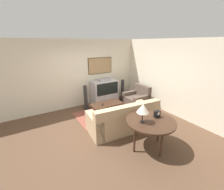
# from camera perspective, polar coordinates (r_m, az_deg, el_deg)

# --- Properties ---
(ground_plane) EXTENTS (12.00, 12.00, 0.00)m
(ground_plane) POSITION_cam_1_polar(r_m,az_deg,el_deg) (4.91, -2.57, -12.14)
(ground_plane) COLOR brown
(wall_back) EXTENTS (12.00, 0.10, 2.70)m
(wall_back) POSITION_cam_1_polar(r_m,az_deg,el_deg) (6.25, -12.34, 7.82)
(wall_back) COLOR beige
(wall_back) RESTS_ON ground_plane
(wall_right) EXTENTS (0.06, 12.00, 2.70)m
(wall_right) POSITION_cam_1_polar(r_m,az_deg,el_deg) (6.04, 19.69, 6.68)
(wall_right) COLOR beige
(wall_right) RESTS_ON ground_plane
(area_rug) EXTENTS (2.18, 1.43, 0.01)m
(area_rug) POSITION_cam_1_polar(r_m,az_deg,el_deg) (5.72, -2.33, -7.17)
(area_rug) COLOR brown
(area_rug) RESTS_ON ground_plane
(tv) EXTENTS (1.10, 0.58, 1.13)m
(tv) POSITION_cam_1_polar(r_m,az_deg,el_deg) (6.49, -2.88, 1.15)
(tv) COLOR #B7B7BC
(tv) RESTS_ON ground_plane
(couch) EXTENTS (2.17, 1.09, 0.91)m
(couch) POSITION_cam_1_polar(r_m,az_deg,el_deg) (4.67, 4.37, -9.25)
(couch) COLOR tan
(couch) RESTS_ON ground_plane
(armchair) EXTENTS (0.82, 0.89, 0.89)m
(armchair) POSITION_cam_1_polar(r_m,az_deg,el_deg) (6.37, 9.42, -1.72)
(armchair) COLOR brown
(armchair) RESTS_ON ground_plane
(coffee_table) EXTENTS (1.16, 0.60, 0.43)m
(coffee_table) POSITION_cam_1_polar(r_m,az_deg,el_deg) (5.56, -1.99, -3.63)
(coffee_table) COLOR #3D2619
(coffee_table) RESTS_ON ground_plane
(console_table) EXTENTS (1.20, 1.20, 0.79)m
(console_table) POSITION_cam_1_polar(r_m,az_deg,el_deg) (3.82, 14.45, -10.15)
(console_table) COLOR #3D2619
(console_table) RESTS_ON ground_plane
(table_lamp) EXTENTS (0.29, 0.29, 0.47)m
(table_lamp) POSITION_cam_1_polar(r_m,az_deg,el_deg) (3.50, 11.73, -5.06)
(table_lamp) COLOR black
(table_lamp) RESTS_ON console_table
(mantel_clock) EXTENTS (0.15, 0.10, 0.17)m
(mantel_clock) POSITION_cam_1_polar(r_m,az_deg,el_deg) (3.94, 16.79, -6.96)
(mantel_clock) COLOR black
(mantel_clock) RESTS_ON console_table
(remote) EXTENTS (0.12, 0.16, 0.02)m
(remote) POSITION_cam_1_polar(r_m,az_deg,el_deg) (5.44, -3.62, -3.61)
(remote) COLOR black
(remote) RESTS_ON coffee_table
(speaker_tower_left) EXTENTS (0.25, 0.25, 0.97)m
(speaker_tower_left) POSITION_cam_1_polar(r_m,az_deg,el_deg) (6.09, -9.99, -1.11)
(speaker_tower_left) COLOR black
(speaker_tower_left) RESTS_ON ground_plane
(speaker_tower_right) EXTENTS (0.25, 0.25, 0.97)m
(speaker_tower_right) POSITION_cam_1_polar(r_m,az_deg,el_deg) (6.91, 4.03, 1.66)
(speaker_tower_right) COLOR black
(speaker_tower_right) RESTS_ON ground_plane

